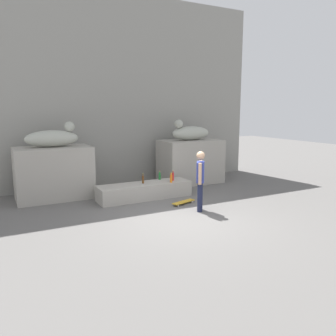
# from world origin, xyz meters

# --- Properties ---
(ground_plane) EXTENTS (40.00, 40.00, 0.00)m
(ground_plane) POSITION_xyz_m (0.00, 0.00, 0.00)
(ground_plane) COLOR #605E5B
(facade_wall) EXTENTS (11.42, 0.60, 6.86)m
(facade_wall) POSITION_xyz_m (0.00, 5.01, 3.43)
(facade_wall) COLOR gray
(facade_wall) RESTS_ON ground_plane
(pedestal_left) EXTENTS (2.29, 1.34, 1.63)m
(pedestal_left) POSITION_xyz_m (-2.51, 3.64, 0.82)
(pedestal_left) COLOR #A39E93
(pedestal_left) RESTS_ON ground_plane
(pedestal_right) EXTENTS (2.29, 1.34, 1.63)m
(pedestal_right) POSITION_xyz_m (2.51, 3.64, 0.82)
(pedestal_right) COLOR #A39E93
(pedestal_right) RESTS_ON ground_plane
(statue_reclining_left) EXTENTS (1.61, 0.60, 0.78)m
(statue_reclining_left) POSITION_xyz_m (-2.47, 3.64, 1.92)
(statue_reclining_left) COLOR #ADB0A2
(statue_reclining_left) RESTS_ON pedestal_left
(statue_reclining_right) EXTENTS (1.63, 0.65, 0.78)m
(statue_reclining_right) POSITION_xyz_m (2.47, 3.63, 1.92)
(statue_reclining_right) COLOR #ADB0A2
(statue_reclining_right) RESTS_ON pedestal_right
(ledge_block) EXTENTS (2.98, 0.83, 0.49)m
(ledge_block) POSITION_xyz_m (0.00, 2.30, 0.24)
(ledge_block) COLOR #A39E93
(ledge_block) RESTS_ON ground_plane
(skater) EXTENTS (0.37, 0.46, 1.67)m
(skater) POSITION_xyz_m (0.83, 0.37, 0.92)
(skater) COLOR #1E233F
(skater) RESTS_ON ground_plane
(skateboard) EXTENTS (0.82, 0.42, 0.08)m
(skateboard) POSITION_xyz_m (0.76, 1.16, 0.06)
(skateboard) COLOR gold
(skateboard) RESTS_ON ground_plane
(bottle_brown) EXTENTS (0.06, 0.06, 0.31)m
(bottle_brown) POSITION_xyz_m (-0.04, 2.33, 0.62)
(bottle_brown) COLOR #593314
(bottle_brown) RESTS_ON ledge_block
(bottle_orange) EXTENTS (0.08, 0.08, 0.32)m
(bottle_orange) POSITION_xyz_m (0.80, 2.02, 0.62)
(bottle_orange) COLOR orange
(bottle_orange) RESTS_ON ledge_block
(bottle_red) EXTENTS (0.06, 0.06, 0.33)m
(bottle_red) POSITION_xyz_m (1.00, 2.26, 0.63)
(bottle_red) COLOR red
(bottle_red) RESTS_ON ledge_block
(bottle_green) EXTENTS (0.07, 0.07, 0.29)m
(bottle_green) POSITION_xyz_m (0.68, 2.59, 0.60)
(bottle_green) COLOR #1E722D
(bottle_green) RESTS_ON ledge_block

